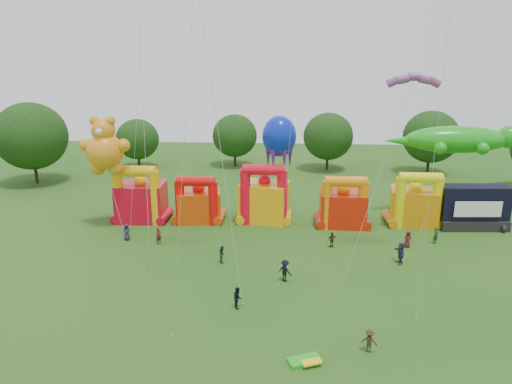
# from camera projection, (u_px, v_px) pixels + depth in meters

# --- Properties ---
(ground) EXTENTS (160.00, 160.00, 0.00)m
(ground) POSITION_uv_depth(u_px,v_px,m) (264.00, 383.00, 25.88)
(ground) COLOR #1D4E16
(ground) RESTS_ON ground
(tree_ring) EXTENTS (120.87, 122.95, 12.07)m
(tree_ring) POSITION_uv_depth(u_px,v_px,m) (244.00, 277.00, 24.83)
(tree_ring) COLOR #352314
(tree_ring) RESTS_ON ground
(bouncy_castle_0) EXTENTS (5.50, 4.51, 6.72)m
(bouncy_castle_0) POSITION_uv_depth(u_px,v_px,m) (141.00, 199.00, 51.87)
(bouncy_castle_0) COLOR red
(bouncy_castle_0) RESTS_ON ground
(bouncy_castle_1) EXTENTS (5.39, 4.62, 5.53)m
(bouncy_castle_1) POSITION_uv_depth(u_px,v_px,m) (199.00, 203.00, 51.79)
(bouncy_castle_1) COLOR #D43E0B
(bouncy_castle_1) RESTS_ON ground
(bouncy_castle_2) EXTENTS (5.92, 5.09, 6.87)m
(bouncy_castle_2) POSITION_uv_depth(u_px,v_px,m) (264.00, 199.00, 51.78)
(bouncy_castle_2) COLOR #FFA60D
(bouncy_castle_2) RESTS_ON ground
(bouncy_castle_3) EXTENTS (5.06, 4.10, 5.93)m
(bouncy_castle_3) POSITION_uv_depth(u_px,v_px,m) (343.00, 206.00, 50.29)
(bouncy_castle_3) COLOR red
(bouncy_castle_3) RESTS_ON ground
(bouncy_castle_4) EXTENTS (5.75, 4.94, 6.27)m
(bouncy_castle_4) POSITION_uv_depth(u_px,v_px,m) (415.00, 204.00, 50.62)
(bouncy_castle_4) COLOR orange
(bouncy_castle_4) RESTS_ON ground
(stage_trailer) EXTENTS (7.44, 3.23, 4.79)m
(stage_trailer) POSITION_uv_depth(u_px,v_px,m) (473.00, 208.00, 49.62)
(stage_trailer) COLOR black
(stage_trailer) RESTS_ON ground
(teddy_bear_kite) EXTENTS (5.53, 5.41, 12.25)m
(teddy_bear_kite) POSITION_uv_depth(u_px,v_px,m) (110.00, 172.00, 48.17)
(teddy_bear_kite) COLOR orange
(teddy_bear_kite) RESTS_ON ground
(gecko_kite) EXTENTS (15.25, 9.87, 10.73)m
(gecko_kite) POSITION_uv_depth(u_px,v_px,m) (444.00, 172.00, 50.99)
(gecko_kite) COLOR #1AA818
(gecko_kite) RESTS_ON ground
(octopus_kite) EXTENTS (5.82, 4.78, 12.10)m
(octopus_kite) POSITION_uv_depth(u_px,v_px,m) (288.00, 170.00, 49.87)
(octopus_kite) COLOR #0C24B5
(octopus_kite) RESTS_ON ground
(parafoil_kites) EXTENTS (28.78, 14.13, 28.61)m
(parafoil_kites) POSITION_uv_depth(u_px,v_px,m) (257.00, 143.00, 37.24)
(parafoil_kites) COLOR #BF090D
(parafoil_kites) RESTS_ON ground
(diamond_kites) EXTENTS (26.18, 18.18, 33.57)m
(diamond_kites) POSITION_uv_depth(u_px,v_px,m) (259.00, 92.00, 33.82)
(diamond_kites) COLOR red
(diamond_kites) RESTS_ON ground
(folded_kite_bundle) EXTENTS (2.23, 1.68, 0.31)m
(folded_kite_bundle) POSITION_uv_depth(u_px,v_px,m) (305.00, 361.00, 27.56)
(folded_kite_bundle) COLOR green
(folded_kite_bundle) RESTS_ON ground
(spectator_0) EXTENTS (0.99, 0.83, 1.72)m
(spectator_0) POSITION_uv_depth(u_px,v_px,m) (127.00, 232.00, 46.45)
(spectator_0) COLOR #24253D
(spectator_0) RESTS_ON ground
(spectator_1) EXTENTS (0.70, 0.73, 1.68)m
(spectator_1) POSITION_uv_depth(u_px,v_px,m) (159.00, 236.00, 45.50)
(spectator_1) COLOR maroon
(spectator_1) RESTS_ON ground
(spectator_2) EXTENTS (0.75, 0.88, 1.60)m
(spectator_2) POSITION_uv_depth(u_px,v_px,m) (222.00, 254.00, 41.30)
(spectator_2) COLOR #1B4427
(spectator_2) RESTS_ON ground
(spectator_3) EXTENTS (1.41, 1.26, 1.89)m
(spectator_3) POSITION_uv_depth(u_px,v_px,m) (285.00, 271.00, 37.66)
(spectator_3) COLOR black
(spectator_3) RESTS_ON ground
(spectator_4) EXTENTS (1.00, 0.73, 1.58)m
(spectator_4) POSITION_uv_depth(u_px,v_px,m) (332.00, 240.00, 44.70)
(spectator_4) COLOR #362B15
(spectator_4) RESTS_ON ground
(spectator_5) EXTENTS (0.84, 1.89, 1.97)m
(spectator_5) POSITION_uv_depth(u_px,v_px,m) (401.00, 253.00, 41.07)
(spectator_5) COLOR #292B45
(spectator_5) RESTS_ON ground
(spectator_6) EXTENTS (0.87, 0.61, 1.67)m
(spectator_6) POSITION_uv_depth(u_px,v_px,m) (408.00, 239.00, 44.67)
(spectator_6) COLOR #54181D
(spectator_6) RESTS_ON ground
(spectator_7) EXTENTS (0.73, 0.73, 1.71)m
(spectator_7) POSITION_uv_depth(u_px,v_px,m) (436.00, 235.00, 45.61)
(spectator_7) COLOR #163822
(spectator_7) RESTS_ON ground
(spectator_8) EXTENTS (0.74, 0.88, 1.62)m
(spectator_8) POSITION_uv_depth(u_px,v_px,m) (238.00, 297.00, 33.66)
(spectator_8) COLOR black
(spectator_8) RESTS_ON ground
(spectator_9) EXTENTS (1.12, 0.86, 1.54)m
(spectator_9) POSITION_uv_depth(u_px,v_px,m) (369.00, 341.00, 28.46)
(spectator_9) COLOR #372716
(spectator_9) RESTS_ON ground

